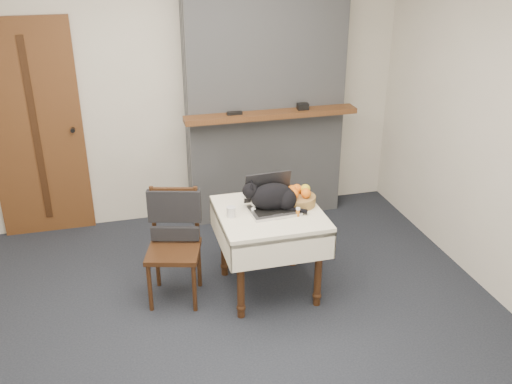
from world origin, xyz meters
TOP-DOWN VIEW (x-y plane):
  - ground at (0.00, 0.00)m, footprint 4.50×4.50m
  - room_shell at (0.00, 0.46)m, footprint 4.52×4.01m
  - door at (-1.20, 1.97)m, footprint 0.82×0.10m
  - chimney at (0.90, 1.85)m, footprint 1.62×0.48m
  - side_table at (0.56, 0.47)m, footprint 0.78×0.78m
  - laptop at (0.58, 0.51)m, footprint 0.38×0.33m
  - cat at (0.59, 0.49)m, footprint 0.47×0.30m
  - cream_jar at (0.26, 0.46)m, footprint 0.07×0.07m
  - pill_bottle at (0.74, 0.34)m, footprint 0.03×0.03m
  - fruit_basket at (0.81, 0.53)m, footprint 0.26×0.26m
  - desk_clutter at (0.69, 0.55)m, footprint 0.12×0.06m
  - chair at (-0.15, 0.63)m, footprint 0.49×0.48m

SIDE VIEW (x-z plane):
  - ground at x=0.00m, z-range 0.00..0.00m
  - chair at x=-0.15m, z-range 0.12..1.00m
  - side_table at x=0.56m, z-range 0.24..0.94m
  - desk_clutter at x=0.69m, z-range 0.70..0.71m
  - pill_bottle at x=0.74m, z-range 0.70..0.77m
  - cream_jar at x=0.26m, z-range 0.70..0.78m
  - fruit_basket at x=0.81m, z-range 0.69..0.83m
  - laptop at x=0.58m, z-range 0.63..0.90m
  - cat at x=0.59m, z-range 0.68..0.92m
  - door at x=-1.20m, z-range 0.00..2.00m
  - chimney at x=0.90m, z-range 0.00..2.60m
  - room_shell at x=0.00m, z-range 0.46..3.07m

